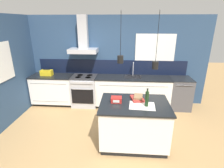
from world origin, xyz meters
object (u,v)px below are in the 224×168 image
Objects in this scene: dishwasher at (180,93)px; red_supply_box at (116,100)px; oven_range at (85,91)px; book_stack at (138,98)px; bottle_on_island at (147,99)px; yellow_toolbox at (47,73)px.

red_supply_box is (-1.76, -1.66, 0.51)m from dishwasher.
book_stack reaches higher than oven_range.
oven_range is 1.00× the size of dishwasher.
oven_range is 2.53× the size of bottle_on_island.
dishwasher is at bearing 43.44° from red_supply_box.
yellow_toolbox is at bearing 142.33° from red_supply_box.
dishwasher is 2.42× the size of book_stack.
dishwasher is 2.25m from bottle_on_island.
bottle_on_island is at bearing -14.13° from red_supply_box.
bottle_on_island reaches higher than dishwasher.
oven_range is at bearing -179.91° from dishwasher.
bottle_on_island is (-1.18, -1.81, 0.61)m from dishwasher.
oven_range is 1.24m from yellow_toolbox.
bottle_on_island reaches higher than oven_range.
book_stack is 1.79× the size of red_supply_box.
bottle_on_island is 1.71× the size of red_supply_box.
red_supply_box is 2.72m from yellow_toolbox.
book_stack is 1.11× the size of yellow_toolbox.
book_stack is (-1.33, -1.52, 0.49)m from dishwasher.
yellow_toolbox is (-2.73, 1.81, -0.07)m from bottle_on_island.
red_supply_box is (-0.43, -0.15, 0.01)m from book_stack.
yellow_toolbox is (-1.12, 0.00, 0.54)m from oven_range.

